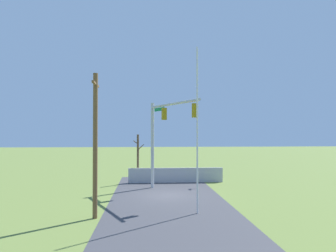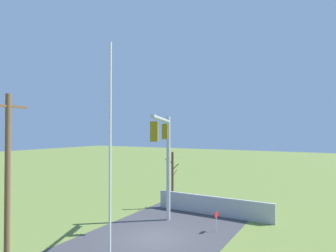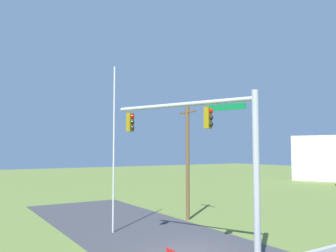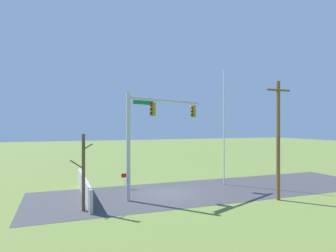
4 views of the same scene
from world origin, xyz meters
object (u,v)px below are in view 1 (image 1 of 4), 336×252
Objects in this scene: signal_mast at (163,128)px; bare_tree at (138,158)px; flagpole at (197,130)px; utility_pole at (95,142)px; open_sign at (197,178)px.

bare_tree is (4.73, 2.09, -2.75)m from signal_mast.
signal_mast is 1.60× the size of bare_tree.
signal_mast is 0.74× the size of flagpole.
flagpole reaches higher than signal_mast.
signal_mast is 0.91× the size of utility_pole.
utility_pole is (-7.79, 4.14, -0.90)m from signal_mast.
flagpole reaches higher than open_sign.
flagpole is at bearing -162.47° from bare_tree.
signal_mast reaches higher than open_sign.
open_sign is (-3.61, -5.10, -1.42)m from bare_tree.
bare_tree is at bearing 54.76° from open_sign.
signal_mast is 8.86m from utility_pole.
open_sign is at bearing -38.76° from utility_pole.
utility_pole is (-0.64, 5.80, -0.71)m from flagpole.
flagpole reaches higher than utility_pole.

